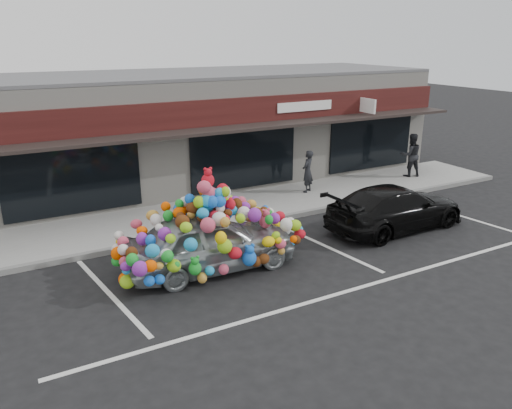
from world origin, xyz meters
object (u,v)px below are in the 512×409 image
toy_car (210,235)px  black_sedan (396,208)px  pedestrian_b (411,155)px  pedestrian_a (308,171)px

toy_car → black_sedan: toy_car is taller
toy_car → pedestrian_b: (10.58, 3.78, 0.12)m
toy_car → pedestrian_a: 6.88m
toy_car → pedestrian_a: size_ratio=3.01×
black_sedan → pedestrian_b: size_ratio=2.63×
toy_car → black_sedan: bearing=-89.0°
black_sedan → pedestrian_a: (-0.48, 4.07, 0.25)m
black_sedan → pedestrian_a: 4.11m
black_sedan → pedestrian_a: pedestrian_a is taller
pedestrian_a → pedestrian_b: bearing=145.8°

